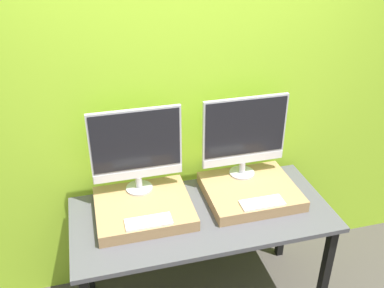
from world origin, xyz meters
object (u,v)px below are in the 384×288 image
(monitor_left, at_px, (136,148))
(monitor_right, at_px, (245,134))
(keyboard_left, at_px, (149,222))
(keyboard_right, at_px, (262,203))

(monitor_left, distance_m, monitor_right, 0.69)
(keyboard_left, bearing_deg, monitor_right, 26.38)
(monitor_left, relative_size, keyboard_left, 2.09)
(monitor_left, bearing_deg, keyboard_left, -90.00)
(keyboard_left, height_order, monitor_right, monitor_right)
(monitor_left, height_order, monitor_right, same)
(keyboard_right, bearing_deg, keyboard_left, 180.00)
(monitor_right, xyz_separation_m, keyboard_right, (-0.00, -0.34, -0.29))
(keyboard_right, bearing_deg, monitor_left, 153.62)
(keyboard_left, bearing_deg, keyboard_right, 0.00)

